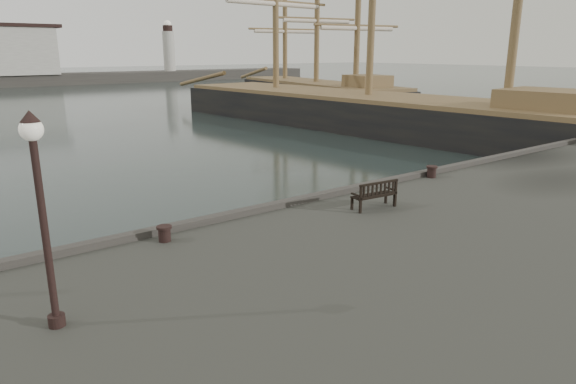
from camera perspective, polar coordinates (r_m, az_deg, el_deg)
name	(u,v)px	position (r m, az deg, el deg)	size (l,w,h in m)	color
ground	(296,249)	(16.32, 0.94, -6.35)	(400.00, 400.00, 0.00)	black
bench	(374,200)	(15.30, 9.55, -0.86)	(1.46, 0.64, 0.81)	black
bollard_left	(164,234)	(12.88, -13.56, -4.52)	(0.37, 0.37, 0.39)	black
bollard_right	(432,172)	(19.54, 15.67, 2.18)	(0.41, 0.41, 0.43)	black
lamp_post	(40,193)	(8.95, -25.87, -0.13)	(0.36, 0.36, 3.63)	black
tall_ship_main	(368,119)	(42.25, 8.83, 8.03)	(11.55, 40.77, 30.17)	black
tall_ship_far	(316,99)	(59.58, 3.12, 10.32)	(11.05, 28.89, 24.22)	black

